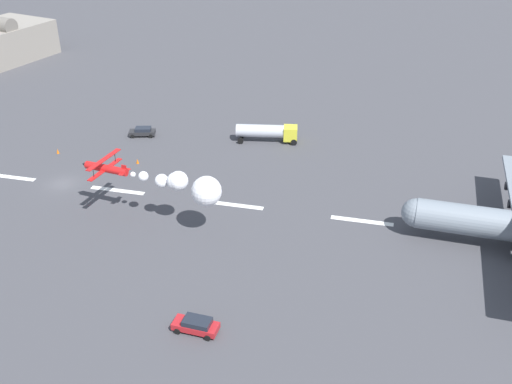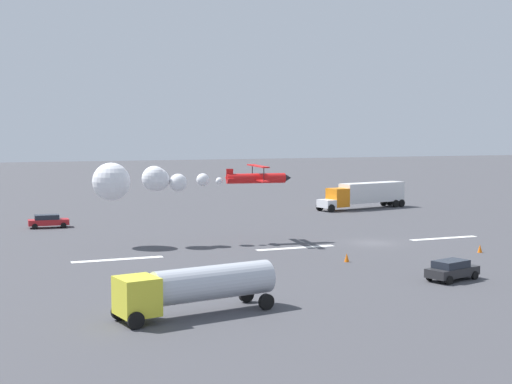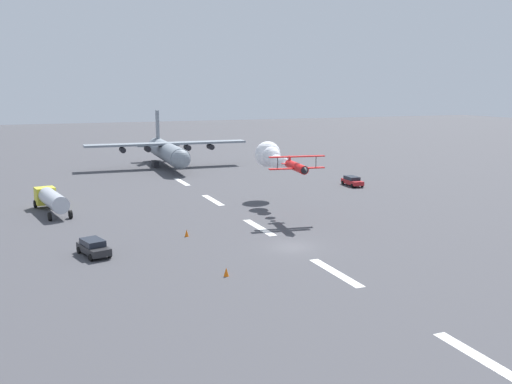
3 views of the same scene
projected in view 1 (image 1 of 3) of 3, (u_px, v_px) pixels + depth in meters
name	position (u px, v px, depth m)	size (l,w,h in m)	color
ground_plane	(63.00, 184.00, 84.69)	(440.00, 440.00, 0.00)	#424247
runway_stripe_3	(10.00, 177.00, 86.45)	(8.00, 0.90, 0.01)	white
runway_stripe_4	(118.00, 190.00, 82.92)	(8.00, 0.90, 0.01)	white
runway_stripe_5	(234.00, 205.00, 79.39)	(8.00, 0.90, 0.01)	white
runway_stripe_6	(362.00, 221.00, 75.86)	(8.00, 0.90, 0.01)	white
stunt_biplane_red	(184.00, 185.00, 71.03)	(19.67, 7.65, 3.65)	red
fuel_tanker_truck	(268.00, 132.00, 96.64)	(10.29, 4.31, 2.90)	yellow
followme_car_yellow	(196.00, 325.00, 57.62)	(4.62, 2.23, 1.52)	#B21E23
airport_staff_sedan	(143.00, 131.00, 99.07)	(4.64, 2.91, 1.52)	#262628
traffic_cone_near	(58.00, 151.00, 93.31)	(0.44, 0.44, 0.75)	orange
traffic_cone_far	(137.00, 161.00, 90.19)	(0.44, 0.44, 0.75)	orange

